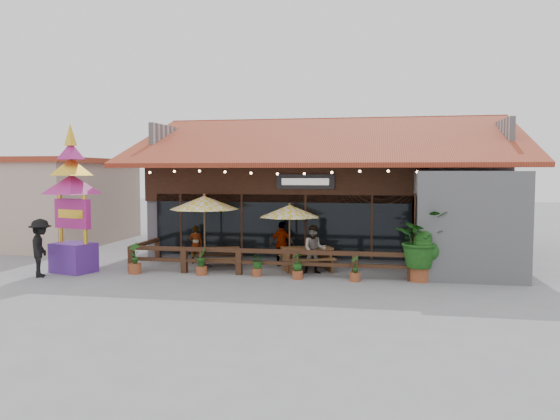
% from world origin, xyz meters
% --- Properties ---
extents(ground, '(100.00, 100.00, 0.00)m').
position_xyz_m(ground, '(0.00, 0.00, 0.00)').
color(ground, gray).
rests_on(ground, ground).
extents(restaurant_building, '(15.50, 14.73, 6.09)m').
position_xyz_m(restaurant_building, '(0.26, 6.61, 2.21)').
color(restaurant_building, '#ACACB1').
rests_on(restaurant_building, ground).
extents(patio_railing, '(10.00, 2.60, 0.92)m').
position_xyz_m(patio_railing, '(-2.25, -0.27, 0.61)').
color(patio_railing, '#412217').
rests_on(patio_railing, ground).
extents(neighbor_building, '(8.40, 8.40, 4.22)m').
position_xyz_m(neighbor_building, '(-15.00, 6.00, 2.14)').
color(neighbor_building, '#BCA38E').
rests_on(neighbor_building, ground).
extents(umbrella_left, '(3.26, 3.26, 2.77)m').
position_xyz_m(umbrella_left, '(-4.15, 0.76, 2.41)').
color(umbrella_left, brown).
rests_on(umbrella_left, ground).
extents(umbrella_right, '(2.81, 2.81, 2.44)m').
position_xyz_m(umbrella_right, '(-0.97, 1.01, 2.13)').
color(umbrella_right, brown).
rests_on(umbrella_right, ground).
extents(picnic_table_left, '(1.91, 1.77, 0.75)m').
position_xyz_m(picnic_table_left, '(-3.57, 0.62, 0.51)').
color(picnic_table_left, brown).
rests_on(picnic_table_left, ground).
extents(picnic_table_right, '(2.23, 2.11, 0.85)m').
position_xyz_m(picnic_table_right, '(-0.29, 0.72, 0.57)').
color(picnic_table_right, brown).
rests_on(picnic_table_right, ground).
extents(thai_sign_tower, '(2.62, 2.62, 5.66)m').
position_xyz_m(thai_sign_tower, '(-8.42, -1.09, 2.99)').
color(thai_sign_tower, '#54268C').
rests_on(thai_sign_tower, ground).
extents(tropical_plant, '(2.24, 2.22, 2.34)m').
position_xyz_m(tropical_plant, '(3.60, -0.54, 1.34)').
color(tropical_plant, brown).
rests_on(tropical_plant, ground).
extents(diner_a, '(0.60, 0.45, 1.49)m').
position_xyz_m(diner_a, '(-4.76, 1.48, 0.74)').
color(diner_a, '#3A1E12').
rests_on(diner_a, ground).
extents(diner_b, '(0.92, 0.77, 1.71)m').
position_xyz_m(diner_b, '(0.04, 0.20, 0.85)').
color(diner_b, '#3A1E12').
rests_on(diner_b, ground).
extents(diner_c, '(1.07, 0.66, 1.71)m').
position_xyz_m(diner_c, '(-1.33, 1.44, 0.85)').
color(diner_c, '#3A1E12').
rests_on(diner_c, ground).
extents(pedestrian, '(1.23, 1.48, 1.98)m').
position_xyz_m(pedestrian, '(-9.04, -2.08, 0.99)').
color(pedestrian, black).
rests_on(pedestrian, ground).
extents(planter_a, '(0.45, 0.45, 1.10)m').
position_xyz_m(planter_a, '(-6.15, -0.96, 0.46)').
color(planter_a, brown).
rests_on(planter_a, ground).
extents(planter_b, '(0.38, 0.38, 0.93)m').
position_xyz_m(planter_b, '(-3.76, -0.79, 0.42)').
color(planter_b, brown).
rests_on(planter_b, ground).
extents(planter_c, '(0.67, 0.65, 0.84)m').
position_xyz_m(planter_c, '(-1.82, -0.67, 0.47)').
color(planter_c, brown).
rests_on(planter_c, ground).
extents(planter_d, '(0.44, 0.44, 0.87)m').
position_xyz_m(planter_d, '(-0.38, -0.90, 0.42)').
color(planter_d, brown).
rests_on(planter_d, ground).
extents(planter_e, '(0.35, 0.36, 0.86)m').
position_xyz_m(planter_e, '(1.52, -0.94, 0.36)').
color(planter_e, brown).
rests_on(planter_e, ground).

